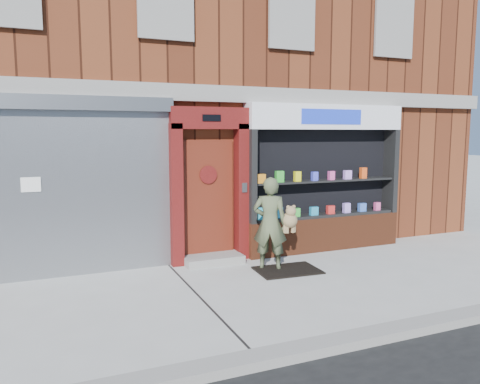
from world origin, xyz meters
TOP-DOWN VIEW (x-y plane):
  - ground at (0.00, 0.00)m, footprint 80.00×80.00m
  - curb at (0.00, -2.15)m, footprint 60.00×0.30m
  - building at (-0.00, 5.99)m, footprint 12.00×8.16m
  - shutter_bay at (-3.00, 1.93)m, footprint 3.10×0.30m
  - red_door_bay at (-0.75, 1.86)m, footprint 1.52×0.58m
  - pharmacy_bay at (1.75, 1.81)m, footprint 3.50×0.41m
  - woman at (0.09, 0.95)m, footprint 0.84×0.65m
  - doormat at (0.30, 0.71)m, footprint 1.15×0.84m

SIDE VIEW (x-z plane):
  - ground at x=0.00m, z-range 0.00..0.00m
  - doormat at x=0.30m, z-range 0.00..0.03m
  - curb at x=0.00m, z-range 0.00..0.12m
  - woman at x=0.09m, z-range 0.01..1.67m
  - pharmacy_bay at x=1.75m, z-range -0.13..2.87m
  - red_door_bay at x=-0.75m, z-range 0.01..2.91m
  - shutter_bay at x=-3.00m, z-range 0.20..3.24m
  - building at x=0.00m, z-range 0.00..8.00m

